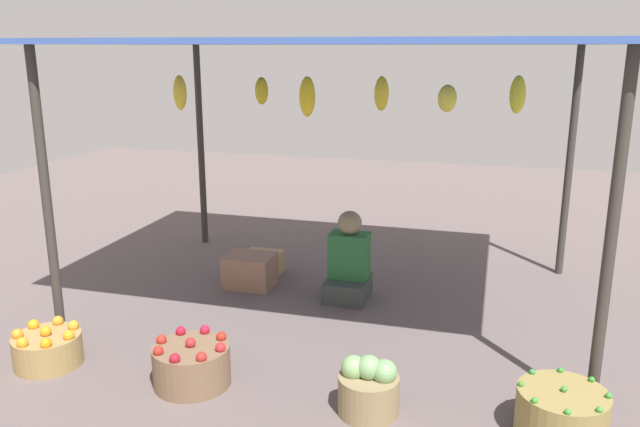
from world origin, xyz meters
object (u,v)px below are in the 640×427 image
Objects in this scene: basket_oranges at (48,348)px; basket_cabbages at (369,389)px; vendor_person at (349,265)px; wooden_crate_stacked_rear at (264,262)px; wooden_crate_near_vendor at (250,271)px; basket_red_apples at (192,364)px; basket_green_chilies at (561,414)px.

basket_cabbages is at bearing 0.18° from basket_oranges.
vendor_person reaches higher than wooden_crate_stacked_rear.
basket_oranges is at bearing -110.20° from wooden_crate_stacked_rear.
wooden_crate_near_vendor is at bearing 129.76° from basket_cabbages.
basket_red_apples reaches higher than basket_green_chilies.
vendor_person is 1.69× the size of basket_oranges.
basket_green_chilies is 3.09m from wooden_crate_near_vendor.
basket_green_chilies is at bearing -33.75° from wooden_crate_near_vendor.
basket_red_apples reaches higher than wooden_crate_stacked_rear.
basket_cabbages reaches higher than wooden_crate_near_vendor.
vendor_person reaches higher than basket_oranges.
vendor_person reaches higher than basket_cabbages.
wooden_crate_near_vendor is (-2.57, 1.72, 0.00)m from basket_green_chilies.
basket_oranges reaches higher than wooden_crate_stacked_rear.
wooden_crate_near_vendor is at bearing 65.92° from basket_oranges.
basket_green_chilies is at bearing -38.96° from wooden_crate_stacked_rear.
basket_oranges is 0.92× the size of basket_red_apples.
basket_green_chilies is 3.31m from wooden_crate_stacked_rear.
basket_cabbages reaches higher than basket_red_apples.
basket_oranges is 1.09m from basket_red_apples.
basket_red_apples is 1.44× the size of wooden_crate_stacked_rear.
basket_green_chilies is 1.16× the size of wooden_crate_near_vendor.
basket_cabbages reaches higher than basket_oranges.
basket_oranges is 1.06× the size of wooden_crate_near_vendor.
vendor_person is 1.03m from wooden_crate_stacked_rear.
basket_red_apples is at bearing -179.15° from basket_green_chilies.
basket_red_apples is 1.16× the size of wooden_crate_near_vendor.
wooden_crate_stacked_rear is at bearing 157.86° from vendor_person.
wooden_crate_near_vendor is 0.37m from wooden_crate_stacked_rear.
vendor_person is 1.80× the size of wooden_crate_near_vendor.
basket_green_chilies reaches higher than basket_oranges.
basket_green_chilies is at bearing 2.83° from basket_cabbages.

